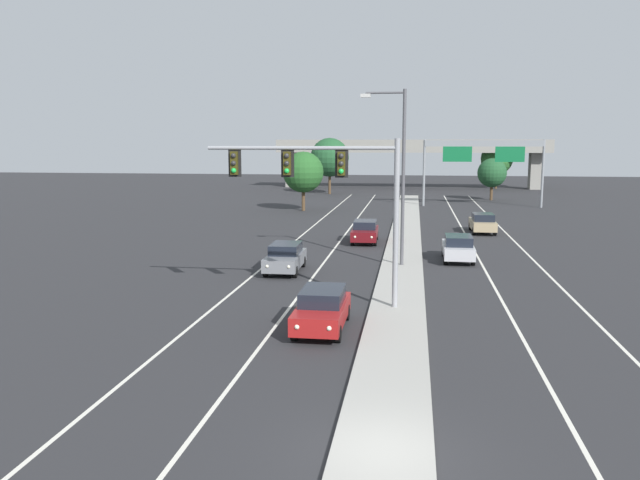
% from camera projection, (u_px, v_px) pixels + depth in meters
% --- Properties ---
extents(ground_plane, '(260.00, 260.00, 0.00)m').
position_uv_depth(ground_plane, '(382.00, 457.00, 14.78)').
color(ground_plane, '#28282B').
extents(median_island, '(2.40, 110.00, 0.15)m').
position_uv_depth(median_island, '(400.00, 284.00, 32.37)').
color(median_island, '#9E9B93').
rests_on(median_island, ground).
extents(lane_stripe_oncoming_center, '(0.14, 100.00, 0.01)m').
position_uv_depth(lane_stripe_oncoming_center, '(327.00, 259.00, 39.90)').
color(lane_stripe_oncoming_center, silver).
rests_on(lane_stripe_oncoming_center, ground).
extents(lane_stripe_receding_center, '(0.14, 100.00, 0.01)m').
position_uv_depth(lane_stripe_receding_center, '(481.00, 263.00, 38.56)').
color(lane_stripe_receding_center, silver).
rests_on(lane_stripe_receding_center, ground).
extents(edge_stripe_left, '(0.14, 100.00, 0.01)m').
position_uv_depth(edge_stripe_left, '(275.00, 257.00, 40.38)').
color(edge_stripe_left, silver).
rests_on(edge_stripe_left, ground).
extents(edge_stripe_right, '(0.14, 100.00, 0.01)m').
position_uv_depth(edge_stripe_right, '(538.00, 264.00, 38.08)').
color(edge_stripe_right, silver).
rests_on(edge_stripe_right, ground).
extents(overhead_signal_mast, '(8.31, 0.44, 7.20)m').
position_uv_depth(overhead_signal_mast, '(329.00, 182.00, 27.31)').
color(overhead_signal_mast, gray).
rests_on(overhead_signal_mast, median_island).
extents(street_lamp_median, '(2.58, 0.28, 10.00)m').
position_uv_depth(street_lamp_median, '(399.00, 167.00, 36.41)').
color(street_lamp_median, '#4C4C51').
rests_on(street_lamp_median, median_island).
extents(car_oncoming_red, '(1.82, 4.47, 1.58)m').
position_uv_depth(car_oncoming_red, '(322.00, 309.00, 24.73)').
color(car_oncoming_red, maroon).
rests_on(car_oncoming_red, ground).
extents(car_oncoming_grey, '(1.91, 4.50, 1.58)m').
position_uv_depth(car_oncoming_grey, '(285.00, 257.00, 35.85)').
color(car_oncoming_grey, slate).
rests_on(car_oncoming_grey, ground).
extents(car_oncoming_darkred, '(1.90, 4.50, 1.58)m').
position_uv_depth(car_oncoming_darkred, '(365.00, 231.00, 46.38)').
color(car_oncoming_darkred, '#5B0F14').
rests_on(car_oncoming_darkred, ground).
extents(car_receding_silver, '(1.85, 4.48, 1.58)m').
position_uv_depth(car_receding_silver, '(458.00, 247.00, 39.18)').
color(car_receding_silver, '#B7B7BC').
rests_on(car_receding_silver, ground).
extents(car_receding_tan, '(1.86, 4.49, 1.58)m').
position_uv_depth(car_receding_tan, '(483.00, 223.00, 51.32)').
color(car_receding_tan, tan).
rests_on(car_receding_tan, ground).
extents(highway_sign_gantry, '(13.28, 0.42, 7.50)m').
position_uv_depth(highway_sign_gantry, '(483.00, 152.00, 71.45)').
color(highway_sign_gantry, gray).
rests_on(highway_sign_gantry, ground).
extents(overpass_bridge, '(42.40, 6.40, 7.65)m').
position_uv_depth(overpass_bridge, '(411.00, 152.00, 101.43)').
color(overpass_bridge, gray).
rests_on(overpass_bridge, ground).
extents(tree_far_left_a, '(5.42, 5.42, 7.85)m').
position_uv_depth(tree_far_left_a, '(330.00, 157.00, 89.73)').
color(tree_far_left_a, '#4C3823').
rests_on(tree_far_left_a, ground).
extents(tree_far_left_b, '(4.33, 4.33, 6.26)m').
position_uv_depth(tree_far_left_b, '(303.00, 172.00, 67.60)').
color(tree_far_left_b, '#4C3823').
rests_on(tree_far_left_b, ground).
extents(tree_far_right_a, '(4.96, 4.96, 7.18)m').
position_uv_depth(tree_far_right_a, '(497.00, 159.00, 100.14)').
color(tree_far_right_a, '#4C3823').
rests_on(tree_far_right_a, ground).
extents(tree_far_right_c, '(3.63, 3.63, 5.25)m').
position_uv_depth(tree_far_right_c, '(492.00, 173.00, 80.13)').
color(tree_far_right_c, '#4C3823').
rests_on(tree_far_right_c, ground).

